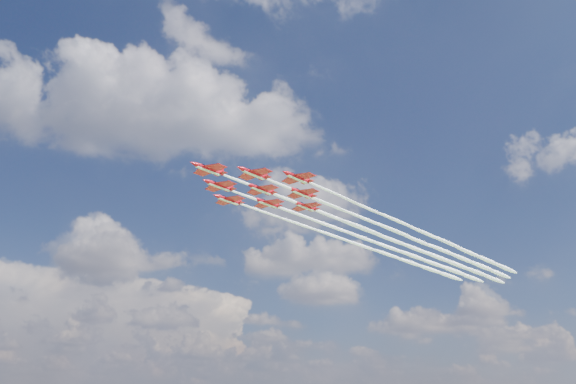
# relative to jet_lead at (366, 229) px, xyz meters

# --- Properties ---
(jet_lead) EXTENTS (114.61, 104.87, 2.85)m
(jet_lead) POSITION_rel_jet_lead_xyz_m (0.00, 0.00, 0.00)
(jet_lead) COLOR red
(jet_row2_port) EXTENTS (114.61, 104.87, 2.85)m
(jet_row2_port) POSITION_rel_jet_lead_xyz_m (11.96, 1.68, 0.00)
(jet_row2_port) COLOR red
(jet_row2_starb) EXTENTS (114.61, 104.87, 2.85)m
(jet_row2_starb) POSITION_rel_jet_lead_xyz_m (2.75, 11.76, 0.00)
(jet_row2_starb) COLOR red
(jet_row3_port) EXTENTS (114.61, 104.87, 2.85)m
(jet_row3_port) POSITION_rel_jet_lead_xyz_m (23.91, 3.36, 0.00)
(jet_row3_port) COLOR red
(jet_row3_centre) EXTENTS (114.61, 104.87, 2.85)m
(jet_row3_centre) POSITION_rel_jet_lead_xyz_m (14.71, 13.44, 0.00)
(jet_row3_centre) COLOR red
(jet_row3_starb) EXTENTS (114.61, 104.87, 2.85)m
(jet_row3_starb) POSITION_rel_jet_lead_xyz_m (5.51, 23.51, 0.00)
(jet_row3_starb) COLOR red
(jet_row4_port) EXTENTS (114.61, 104.87, 2.85)m
(jet_row4_port) POSITION_rel_jet_lead_xyz_m (26.67, 15.12, 0.00)
(jet_row4_port) COLOR red
(jet_row4_starb) EXTENTS (114.61, 104.87, 2.85)m
(jet_row4_starb) POSITION_rel_jet_lead_xyz_m (17.46, 25.19, 0.00)
(jet_row4_starb) COLOR red
(jet_tail) EXTENTS (114.61, 104.87, 2.85)m
(jet_tail) POSITION_rel_jet_lead_xyz_m (29.42, 26.87, 0.00)
(jet_tail) COLOR red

